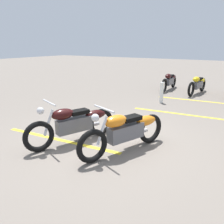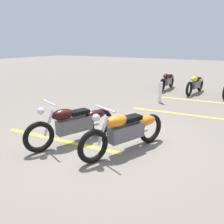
# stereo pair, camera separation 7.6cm
# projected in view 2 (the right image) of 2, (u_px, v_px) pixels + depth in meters

# --- Properties ---
(ground_plane) EXTENTS (60.00, 60.00, 0.00)m
(ground_plane) POSITION_uv_depth(u_px,v_px,m) (107.00, 141.00, 5.48)
(ground_plane) COLOR slate
(motorcycle_bright_foreground) EXTENTS (2.13, 0.91, 1.04)m
(motorcycle_bright_foreground) POSITION_uv_depth(u_px,v_px,m) (127.00, 130.00, 4.85)
(motorcycle_bright_foreground) COLOR black
(motorcycle_bright_foreground) RESTS_ON ground
(motorcycle_dark_foreground) EXTENTS (2.12, 0.92, 1.04)m
(motorcycle_dark_foreground) POSITION_uv_depth(u_px,v_px,m) (75.00, 123.00, 5.28)
(motorcycle_dark_foreground) COLOR black
(motorcycle_dark_foreground) RESTS_ON ground
(motorcycle_row_left) EXTENTS (2.12, 0.37, 0.80)m
(motorcycle_row_left) POSITION_uv_depth(u_px,v_px,m) (196.00, 84.00, 10.57)
(motorcycle_row_left) COLOR black
(motorcycle_row_left) RESTS_ON ground
(motorcycle_row_center) EXTENTS (2.14, 0.30, 0.81)m
(motorcycle_row_center) POSITION_uv_depth(u_px,v_px,m) (168.00, 81.00, 11.48)
(motorcycle_row_center) COLOR black
(motorcycle_row_center) RESTS_ON ground
(bollard_post) EXTENTS (0.14, 0.14, 0.79)m
(bollard_post) POSITION_uv_depth(u_px,v_px,m) (160.00, 92.00, 8.90)
(bollard_post) COLOR white
(bollard_post) RESTS_ON ground
(parking_stripe_near) EXTENTS (0.42, 3.20, 0.01)m
(parking_stripe_near) POSITION_uv_depth(u_px,v_px,m) (60.00, 140.00, 5.51)
(parking_stripe_near) COLOR yellow
(parking_stripe_near) RESTS_ON ground
(parking_stripe_mid) EXTENTS (0.42, 3.20, 0.01)m
(parking_stripe_mid) POSITION_uv_depth(u_px,v_px,m) (180.00, 114.00, 7.56)
(parking_stripe_mid) COLOR yellow
(parking_stripe_mid) RESTS_ON ground
(parking_stripe_far) EXTENTS (0.42, 3.20, 0.01)m
(parking_stripe_far) POSITION_uv_depth(u_px,v_px,m) (196.00, 100.00, 9.33)
(parking_stripe_far) COLOR yellow
(parking_stripe_far) RESTS_ON ground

